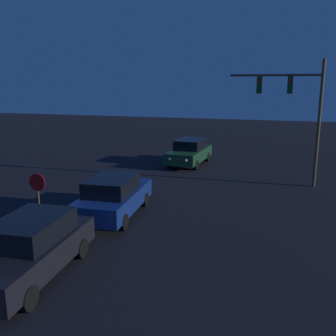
# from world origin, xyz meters

# --- Properties ---
(car_near) EXTENTS (2.33, 4.95, 1.73)m
(car_near) POSITION_xyz_m (-2.22, 9.13, 0.87)
(car_near) COLOR black
(car_near) RESTS_ON ground_plane
(car_mid) EXTENTS (2.35, 4.96, 1.73)m
(car_mid) POSITION_xyz_m (-2.09, 14.49, 0.87)
(car_mid) COLOR navy
(car_mid) RESTS_ON ground_plane
(car_far) EXTENTS (2.28, 4.94, 1.73)m
(car_far) POSITION_xyz_m (-1.55, 25.56, 0.87)
(car_far) COLOR #1E4728
(car_far) RESTS_ON ground_plane
(traffic_signal_mast) EXTENTS (4.83, 0.30, 6.74)m
(traffic_signal_mast) POSITION_xyz_m (5.17, 21.93, 4.46)
(traffic_signal_mast) COLOR brown
(traffic_signal_mast) RESTS_ON ground_plane
(stop_sign) EXTENTS (0.71, 0.07, 2.08)m
(stop_sign) POSITION_xyz_m (-4.53, 12.78, 1.45)
(stop_sign) COLOR brown
(stop_sign) RESTS_ON ground_plane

